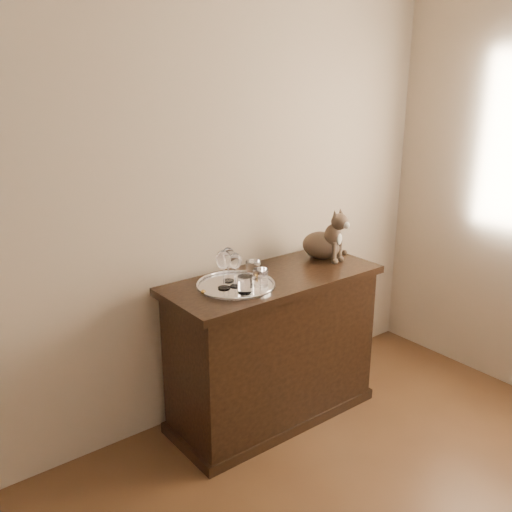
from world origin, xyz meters
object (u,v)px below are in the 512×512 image
at_px(wine_glass_d, 235,270).
at_px(tray, 236,286).
at_px(wine_glass_c, 224,269).
at_px(tumbler_c, 253,270).
at_px(wine_glass_b, 228,264).
at_px(cat, 322,232).
at_px(tumbler_b, 245,285).
at_px(tumbler_a, 261,278).
at_px(sideboard, 272,348).

bearing_deg(wine_glass_d, tray, 44.71).
distance_m(wine_glass_c, tumbler_c, 0.22).
height_order(tray, wine_glass_d, wine_glass_d).
height_order(wine_glass_b, cat, cat).
distance_m(wine_glass_d, tumbler_b, 0.11).
height_order(tray, tumbler_b, tumbler_b).
height_order(tray, wine_glass_c, wine_glass_c).
height_order(tumbler_a, tumbler_b, tumbler_a).
bearing_deg(sideboard, tray, 179.89).
xyz_separation_m(tray, cat, (0.66, 0.07, 0.15)).
bearing_deg(cat, wine_glass_d, 176.87).
bearing_deg(wine_glass_d, tumbler_b, -97.55).
relative_size(wine_glass_c, tumbler_b, 2.34).
xyz_separation_m(sideboard, tumbler_a, (-0.15, -0.08, 0.48)).
relative_size(sideboard, tumbler_a, 13.65).
bearing_deg(cat, wine_glass_b, 169.87).
bearing_deg(tumbler_a, sideboard, 28.73).
distance_m(tray, wine_glass_c, 0.13).
height_order(wine_glass_c, tumbler_b, wine_glass_c).
bearing_deg(wine_glass_b, sideboard, -16.71).
height_order(tumbler_a, cat, cat).
bearing_deg(tumbler_c, tumbler_b, -138.27).
height_order(wine_glass_d, tumbler_b, wine_glass_d).
distance_m(tumbler_a, tumbler_b, 0.12).
bearing_deg(wine_glass_b, cat, -0.10).
bearing_deg(tumbler_b, tumbler_a, 13.75).
xyz_separation_m(wine_glass_b, cat, (0.66, -0.00, 0.06)).
distance_m(sideboard, tray, 0.49).
distance_m(wine_glass_b, wine_glass_d, 0.08).
xyz_separation_m(tray, tumbler_a, (0.09, -0.08, 0.05)).
distance_m(wine_glass_b, tumbler_b, 0.19).
relative_size(wine_glass_c, cat, 0.65).
bearing_deg(cat, tumbler_a, -175.01).
xyz_separation_m(sideboard, tumbler_c, (-0.11, 0.03, 0.48)).
bearing_deg(tray, wine_glass_b, 86.61).
xyz_separation_m(wine_glass_c, cat, (0.74, 0.07, 0.05)).
distance_m(tumbler_c, cat, 0.54).
height_order(tray, tumbler_c, tumbler_c).
bearing_deg(wine_glass_b, tray, -93.39).
xyz_separation_m(tumbler_b, tumbler_c, (0.16, 0.14, 0.00)).
relative_size(tray, wine_glass_d, 2.26).
distance_m(sideboard, wine_glass_d, 0.58).
relative_size(tray, wine_glass_c, 2.00).
distance_m(tumbler_b, cat, 0.72).
xyz_separation_m(sideboard, tray, (-0.24, 0.00, 0.43)).
distance_m(tray, tumbler_c, 0.15).
bearing_deg(wine_glass_b, tumbler_a, -60.07).
height_order(wine_glass_b, tumbler_c, wine_glass_b).
bearing_deg(cat, sideboard, 179.51).
bearing_deg(tumbler_c, wine_glass_b, 162.76).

